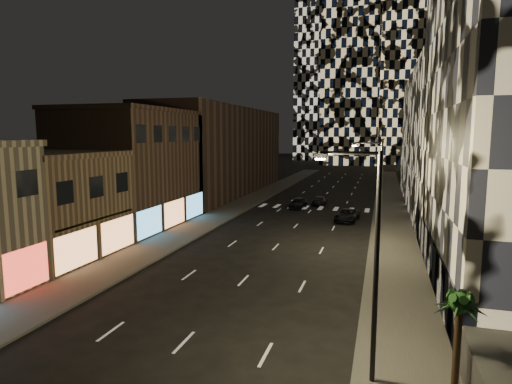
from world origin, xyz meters
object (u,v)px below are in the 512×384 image
Objects in this scene: streetlight_far at (377,188)px; palm_tree at (459,311)px; car_dark_midlane at (298,203)px; car_dark_oncoming at (320,200)px; car_dark_rightlane at (347,215)px; streetlight_near at (370,251)px.

streetlight_far is 20.66m from palm_tree.
car_dark_midlane is 4.21m from car_dark_oncoming.
car_dark_midlane is at bearing 140.78° from car_dark_rightlane.
car_dark_rightlane is at bearing -40.25° from car_dark_midlane.
palm_tree reaches higher than car_dark_rightlane.
car_dark_midlane is 41.81m from palm_tree.
car_dark_rightlane is at bearing 112.83° from car_dark_oncoming.
car_dark_oncoming is at bearing 60.01° from car_dark_midlane.
streetlight_far reaches higher than car_dark_rightlane.
car_dark_rightlane reaches higher than car_dark_oncoming.
car_dark_rightlane is (-3.30, 32.10, -4.67)m from streetlight_near.
streetlight_far is 2.21× the size of palm_tree.
streetlight_far reaches higher than car_dark_oncoming.
car_dark_midlane is (-10.27, 39.16, -4.64)m from streetlight_near.
palm_tree is (3.15, -0.34, -1.85)m from streetlight_near.
palm_tree is (3.15, -20.34, -1.85)m from streetlight_far.
car_dark_rightlane is 33.19m from palm_tree.
streetlight_near is 1.82× the size of car_dark_rightlane.
car_dark_midlane is (-10.27, 19.16, -4.64)m from streetlight_far.
palm_tree is at bearing -6.09° from streetlight_near.
car_dark_oncoming is at bearing 104.37° from palm_tree.
streetlight_far is 24.39m from car_dark_oncoming.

